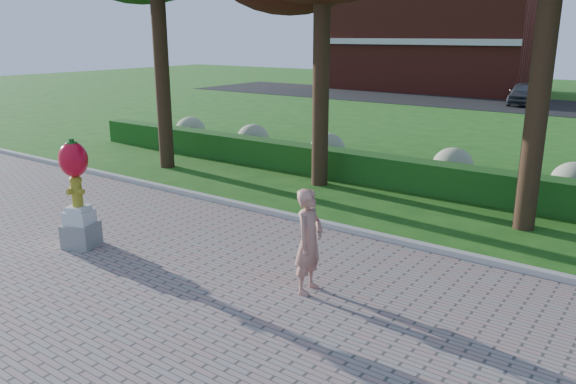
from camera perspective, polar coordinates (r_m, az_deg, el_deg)
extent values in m
plane|color=#1E5916|center=(9.83, -6.11, -8.30)|extent=(100.00, 100.00, 0.00)
cube|color=#ADADA5|center=(12.03, 3.46, -3.28)|extent=(40.00, 0.18, 0.15)
cube|color=#194A15|center=(15.34, 11.56, 1.89)|extent=(24.00, 0.70, 0.80)
ellipsoid|color=#A9AB82|center=(21.28, -9.87, 6.21)|extent=(1.10, 1.10, 0.99)
ellipsoid|color=#A9AB82|center=(19.27, -3.58, 5.43)|extent=(1.10, 1.10, 0.99)
ellipsoid|color=#A9AB82|center=(17.55, 4.03, 4.40)|extent=(1.10, 1.10, 0.99)
ellipsoid|color=#A9AB82|center=(15.85, 16.39, 2.57)|extent=(1.10, 1.10, 0.99)
ellipsoid|color=#A9AB82|center=(15.16, 27.07, 0.88)|extent=(1.10, 1.10, 0.99)
cube|color=black|center=(35.37, 26.06, 7.71)|extent=(50.00, 8.00, 0.02)
cube|color=maroon|center=(43.69, 14.83, 14.61)|extent=(14.00, 8.00, 7.00)
cylinder|color=black|center=(17.50, -12.78, 13.31)|extent=(0.44, 0.44, 6.72)
cylinder|color=black|center=(15.01, 3.39, 12.24)|extent=(0.44, 0.44, 6.16)
cylinder|color=black|center=(12.39, 24.57, 12.75)|extent=(0.44, 0.44, 7.28)
cube|color=gray|center=(11.54, -20.26, -4.08)|extent=(0.74, 0.74, 0.46)
cube|color=silver|center=(11.43, -20.43, -2.39)|extent=(0.59, 0.59, 0.26)
cube|color=silver|center=(11.38, -20.52, -1.56)|extent=(0.48, 0.48, 0.09)
cylinder|color=olive|center=(11.30, -20.66, -0.10)|extent=(0.20, 0.20, 0.51)
ellipsoid|color=olive|center=(11.24, -20.79, 1.16)|extent=(0.24, 0.24, 0.17)
cylinder|color=olive|center=(11.41, -21.10, 0.29)|extent=(0.11, 0.10, 0.10)
cylinder|color=olive|center=(11.17, -20.27, 0.05)|extent=(0.11, 0.10, 0.10)
cylinder|color=olive|center=(11.22, -21.27, 0.02)|extent=(0.11, 0.11, 0.11)
cylinder|color=olive|center=(11.22, -20.82, 1.52)|extent=(0.07, 0.07, 0.05)
ellipsoid|color=red|center=(11.15, -20.98, 3.12)|extent=(0.57, 0.51, 0.67)
ellipsoid|color=red|center=(11.29, -21.44, 3.13)|extent=(0.28, 0.28, 0.42)
ellipsoid|color=red|center=(11.02, -20.50, 2.93)|extent=(0.28, 0.28, 0.42)
cylinder|color=#125014|center=(11.09, -21.15, 4.78)|extent=(0.09, 0.09, 0.11)
ellipsoid|color=#125014|center=(11.10, -21.13, 4.64)|extent=(0.22, 0.22, 0.07)
imported|color=tan|center=(8.77, 2.16, -5.01)|extent=(0.47, 0.66, 1.69)
imported|color=#43454B|center=(35.88, 22.79, 9.22)|extent=(2.04, 3.94, 1.28)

